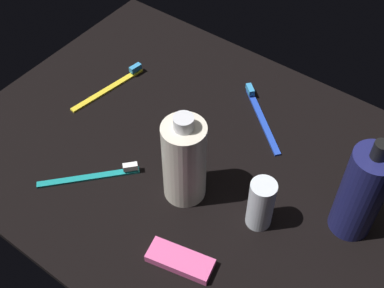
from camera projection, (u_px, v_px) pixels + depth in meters
The scene contains 8 objects.
ground_plane at pixel (192, 157), 93.87cm from camera, with size 84.00×64.00×1.20cm, color black.
lotion_bottle at pixel (362, 193), 76.99cm from camera, with size 6.78×6.78×20.17cm.
bodywash_bottle at pixel (184, 161), 81.86cm from camera, with size 7.22×7.22×18.23cm.
deodorant_stick at pixel (261, 204), 80.32cm from camera, with size 4.23×4.23×9.89cm, color silver.
toothbrush_blue at pixel (261, 115), 99.24cm from camera, with size 14.47×12.60×2.10cm.
toothbrush_yellow at pixel (112, 85), 104.87cm from camera, with size 4.14×17.95×2.10cm.
toothbrush_teal at pixel (95, 175), 89.54cm from camera, with size 13.10×14.03×2.10cm.
snack_bar_pink at pixel (180, 260), 78.48cm from camera, with size 10.40×4.00×1.50cm, color #E55999.
Camera 1 is at (35.51, -48.15, 71.78)cm, focal length 47.53 mm.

